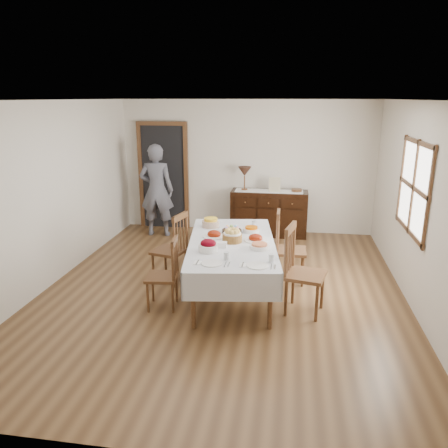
# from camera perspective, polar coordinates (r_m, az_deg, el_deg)

# --- Properties ---
(ground) EXTENTS (6.00, 6.00, 0.00)m
(ground) POSITION_cam_1_polar(r_m,az_deg,el_deg) (6.26, -0.14, -8.63)
(ground) COLOR brown
(room_shell) EXTENTS (5.02, 6.02, 2.65)m
(room_shell) POSITION_cam_1_polar(r_m,az_deg,el_deg) (6.20, -0.87, 7.03)
(room_shell) COLOR silver
(room_shell) RESTS_ON ground
(dining_table) EXTENTS (1.43, 2.37, 0.77)m
(dining_table) POSITION_cam_1_polar(r_m,az_deg,el_deg) (5.90, 1.02, -3.12)
(dining_table) COLOR silver
(dining_table) RESTS_ON ground
(chair_left_near) EXTENTS (0.43, 0.43, 0.94)m
(chair_left_near) POSITION_cam_1_polar(r_m,az_deg,el_deg) (5.66, -7.65, -6.34)
(chair_left_near) COLOR #53331C
(chair_left_near) RESTS_ON ground
(chair_left_far) EXTENTS (0.53, 0.53, 1.05)m
(chair_left_far) POSITION_cam_1_polar(r_m,az_deg,el_deg) (6.40, -6.76, -3.05)
(chair_left_far) COLOR #53331C
(chair_left_far) RESTS_ON ground
(chair_right_near) EXTENTS (0.56, 0.56, 1.13)m
(chair_right_near) POSITION_cam_1_polar(r_m,az_deg,el_deg) (5.54, 10.02, -5.86)
(chair_right_near) COLOR #53331C
(chair_right_near) RESTS_ON ground
(chair_right_far) EXTENTS (0.45, 0.45, 1.06)m
(chair_right_far) POSITION_cam_1_polar(r_m,az_deg,el_deg) (6.44, 8.25, -2.93)
(chair_right_far) COLOR #53331C
(chair_right_far) RESTS_ON ground
(sideboard) EXTENTS (1.48, 0.54, 0.89)m
(sideboard) POSITION_cam_1_polar(r_m,az_deg,el_deg) (8.62, 5.88, 1.44)
(sideboard) COLOR black
(sideboard) RESTS_ON ground
(person) EXTENTS (0.63, 0.43, 1.92)m
(person) POSITION_cam_1_polar(r_m,az_deg,el_deg) (8.56, -8.80, 4.76)
(person) COLOR #545561
(person) RESTS_ON ground
(bread_basket) EXTENTS (0.27, 0.27, 0.18)m
(bread_basket) POSITION_cam_1_polar(r_m,az_deg,el_deg) (5.83, 1.09, -1.53)
(bread_basket) COLOR brown
(bread_basket) RESTS_ON dining_table
(egg_basket) EXTENTS (0.28, 0.28, 0.11)m
(egg_basket) POSITION_cam_1_polar(r_m,az_deg,el_deg) (6.22, 1.03, -0.87)
(egg_basket) COLOR black
(egg_basket) RESTS_ON dining_table
(ham_platter_a) EXTENTS (0.32, 0.32, 0.11)m
(ham_platter_a) POSITION_cam_1_polar(r_m,az_deg,el_deg) (6.06, -1.31, -1.42)
(ham_platter_a) COLOR white
(ham_platter_a) RESTS_ON dining_table
(ham_platter_b) EXTENTS (0.32, 0.32, 0.11)m
(ham_platter_b) POSITION_cam_1_polar(r_m,az_deg,el_deg) (5.91, 4.14, -1.91)
(ham_platter_b) COLOR white
(ham_platter_b) RESTS_ON dining_table
(beet_bowl) EXTENTS (0.25, 0.25, 0.16)m
(beet_bowl) POSITION_cam_1_polar(r_m,az_deg,el_deg) (5.49, -2.07, -2.90)
(beet_bowl) COLOR white
(beet_bowl) RESTS_ON dining_table
(carrot_bowl) EXTENTS (0.24, 0.24, 0.08)m
(carrot_bowl) POSITION_cam_1_polar(r_m,az_deg,el_deg) (6.27, 3.59, -0.75)
(carrot_bowl) COLOR white
(carrot_bowl) RESTS_ON dining_table
(pineapple_bowl) EXTENTS (0.26, 0.26, 0.13)m
(pineapple_bowl) POSITION_cam_1_polar(r_m,az_deg,el_deg) (6.52, -1.73, 0.15)
(pineapple_bowl) COLOR tan
(pineapple_bowl) RESTS_ON dining_table
(casserole_dish) EXTENTS (0.25, 0.25, 0.07)m
(casserole_dish) POSITION_cam_1_polar(r_m,az_deg,el_deg) (5.61, 4.65, -2.90)
(casserole_dish) COLOR white
(casserole_dish) RESTS_ON dining_table
(butter_dish) EXTENTS (0.15, 0.11, 0.07)m
(butter_dish) POSITION_cam_1_polar(r_m,az_deg,el_deg) (5.64, -0.35, -2.71)
(butter_dish) COLOR white
(butter_dish) RESTS_ON dining_table
(setting_left) EXTENTS (0.44, 0.31, 0.10)m
(setting_left) POSITION_cam_1_polar(r_m,az_deg,el_deg) (5.13, -1.01, -4.82)
(setting_left) COLOR white
(setting_left) RESTS_ON dining_table
(setting_right) EXTENTS (0.44, 0.31, 0.10)m
(setting_right) POSITION_cam_1_polar(r_m,az_deg,el_deg) (5.08, 4.94, -5.11)
(setting_right) COLOR white
(setting_right) RESTS_ON dining_table
(glass_far_a) EXTENTS (0.07, 0.07, 0.10)m
(glass_far_a) POSITION_cam_1_polar(r_m,az_deg,el_deg) (6.53, -0.82, 0.07)
(glass_far_a) COLOR silver
(glass_far_a) RESTS_ON dining_table
(glass_far_b) EXTENTS (0.06, 0.06, 0.10)m
(glass_far_b) POSITION_cam_1_polar(r_m,az_deg,el_deg) (6.54, 3.91, 0.07)
(glass_far_b) COLOR silver
(glass_far_b) RESTS_ON dining_table
(runner) EXTENTS (1.30, 0.35, 0.01)m
(runner) POSITION_cam_1_polar(r_m,az_deg,el_deg) (8.50, 5.90, 4.32)
(runner) COLOR white
(runner) RESTS_ON sideboard
(table_lamp) EXTENTS (0.26, 0.26, 0.46)m
(table_lamp) POSITION_cam_1_polar(r_m,az_deg,el_deg) (8.49, 2.71, 6.78)
(table_lamp) COLOR brown
(table_lamp) RESTS_ON sideboard
(picture_frame) EXTENTS (0.22, 0.08, 0.28)m
(picture_frame) POSITION_cam_1_polar(r_m,az_deg,el_deg) (8.43, 6.64, 5.13)
(picture_frame) COLOR tan
(picture_frame) RESTS_ON sideboard
(deco_bowl) EXTENTS (0.20, 0.20, 0.06)m
(deco_bowl) POSITION_cam_1_polar(r_m,az_deg,el_deg) (8.51, 9.46, 4.37)
(deco_bowl) COLOR #53331C
(deco_bowl) RESTS_ON sideboard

